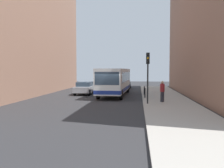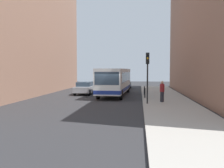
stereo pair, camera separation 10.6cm
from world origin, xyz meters
name	(u,v)px [view 2 (the right image)]	position (x,y,z in m)	size (l,w,h in m)	color
ground_plane	(108,101)	(0.00, 0.00, 0.00)	(80.00, 80.00, 0.00)	#2D2D30
sidewalk	(167,101)	(5.40, 0.00, 0.07)	(4.40, 40.00, 0.15)	#ADA89E
building_left	(11,26)	(-11.50, 4.00, 7.77)	(7.00, 32.00, 15.53)	#936B56
building_right	(224,27)	(11.50, 4.00, 7.24)	(7.00, 32.00, 14.48)	#936B56
bus	(115,80)	(0.20, 5.02, 1.73)	(3.00, 11.12, 3.00)	white
car_beside_bus	(85,88)	(-3.51, 5.83, 0.78)	(1.94, 4.44, 1.48)	#A5A8AD
car_behind_bus	(125,83)	(0.64, 15.63, 0.78)	(1.91, 4.43, 1.48)	black
traffic_light	(148,68)	(3.55, -2.76, 3.01)	(0.28, 0.33, 4.10)	black
bollard_near	(145,93)	(3.45, 1.49, 0.62)	(0.11, 0.11, 0.95)	black
bollard_mid	(144,91)	(3.45, 4.34, 0.62)	(0.11, 0.11, 0.95)	black
pedestrian_near_signal	(162,91)	(4.84, -1.51, 1.04)	(0.38, 0.38, 1.77)	#26262D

